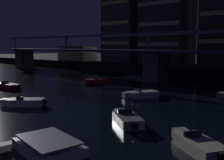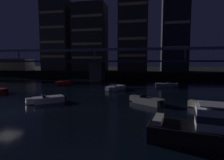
# 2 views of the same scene
# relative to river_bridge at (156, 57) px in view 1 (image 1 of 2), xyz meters

# --- Properties ---
(river_bridge) EXTENTS (103.00, 6.40, 9.38)m
(river_bridge) POSITION_rel_river_bridge_xyz_m (0.00, 0.00, 0.00)
(river_bridge) COLOR #605B51
(river_bridge) RESTS_ON ground
(tower_west_low) EXTENTS (10.66, 9.11, 28.27)m
(tower_west_low) POSITION_rel_river_bridge_xyz_m (-21.12, 16.36, 11.59)
(tower_west_low) COLOR #423D38
(tower_west_low) RESTS_ON far_riverbank
(tower_west_tall) EXTENTS (12.71, 8.55, 25.97)m
(tower_west_tall) POSITION_rel_river_bridge_xyz_m (-7.51, 16.72, 10.45)
(tower_west_tall) COLOR #38332D
(tower_west_tall) RESTS_ON far_riverbank
(waterfront_pavilion) EXTENTS (12.40, 7.40, 4.70)m
(waterfront_pavilion) POSITION_rel_river_bridge_xyz_m (-37.15, 11.91, -0.15)
(waterfront_pavilion) COLOR #B2AD9E
(waterfront_pavilion) RESTS_ON far_riverbank
(speedboat_near_center) EXTENTS (3.49, 4.90, 1.16)m
(speedboat_near_center) POSITION_rel_river_bridge_xyz_m (8.65, -17.40, -4.18)
(speedboat_near_center) COLOR silver
(speedboat_near_center) RESTS_ON ground
(speedboat_near_right) EXTENTS (4.51, 4.25, 1.16)m
(speedboat_near_right) POSITION_rel_river_bridge_xyz_m (1.47, -30.47, -4.18)
(speedboat_near_right) COLOR silver
(speedboat_near_right) RESTS_ON ground
(speedboat_mid_left) EXTENTS (4.79, 3.81, 1.16)m
(speedboat_mid_left) POSITION_rel_river_bridge_xyz_m (22.20, -30.44, -4.18)
(speedboat_mid_left) COLOR beige
(speedboat_mid_left) RESTS_ON ground
(speedboat_mid_center) EXTENTS (3.00, 5.12, 1.16)m
(speedboat_mid_center) POSITION_rel_river_bridge_xyz_m (-5.57, -10.99, -4.18)
(speedboat_mid_center) COLOR maroon
(speedboat_mid_center) RESTS_ON ground
(speedboat_far_left) EXTENTS (5.23, 2.24, 1.16)m
(speedboat_far_left) POSITION_rel_river_bridge_xyz_m (-12.02, -25.29, -4.18)
(speedboat_far_left) COLOR maroon
(speedboat_far_left) RESTS_ON ground
(speedboat_far_center) EXTENTS (4.71, 3.95, 1.16)m
(speedboat_far_center) POSITION_rel_river_bridge_xyz_m (14.81, -28.49, -4.18)
(speedboat_far_center) COLOR gray
(speedboat_far_center) RESTS_ON ground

